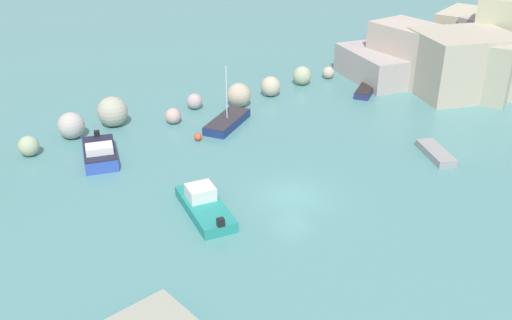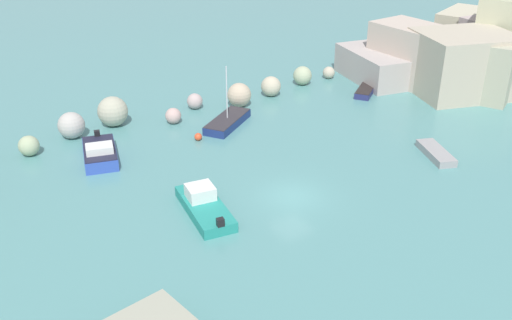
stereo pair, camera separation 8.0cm
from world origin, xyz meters
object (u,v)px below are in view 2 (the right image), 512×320
at_px(moored_boat_0, 227,121).
at_px(moored_boat_3, 204,205).
at_px(moored_boat_1, 436,153).
at_px(moored_boat_4, 366,90).
at_px(channel_buoy, 198,137).
at_px(moored_boat_2, 100,153).

bearing_deg(moored_boat_0, moored_boat_3, -160.30).
bearing_deg(moored_boat_1, moored_boat_4, -178.76).
bearing_deg(moored_boat_4, moored_boat_3, -10.75).
height_order(channel_buoy, moored_boat_2, moored_boat_2).
bearing_deg(moored_boat_3, moored_boat_2, 24.43).
relative_size(moored_boat_1, moored_boat_3, 0.71).
xyz_separation_m(channel_buoy, moored_boat_3, (-5.14, -9.85, 0.20)).
height_order(channel_buoy, moored_boat_0, moored_boat_0).
height_order(moored_boat_2, moored_boat_3, moored_boat_3).
distance_m(moored_boat_2, moored_boat_3, 11.32).
bearing_deg(channel_buoy, moored_boat_2, 171.71).
height_order(channel_buoy, moored_boat_1, channel_buoy).
bearing_deg(channel_buoy, moored_boat_4, 0.89).
xyz_separation_m(moored_boat_0, moored_boat_3, (-8.72, -11.06, 0.14)).
bearing_deg(moored_boat_0, moored_boat_4, -35.41).
distance_m(moored_boat_0, moored_boat_1, 17.35).
bearing_deg(moored_boat_0, moored_boat_1, -86.89).
xyz_separation_m(moored_boat_0, moored_boat_4, (15.59, -0.92, -0.07)).
distance_m(moored_boat_1, moored_boat_3, 18.97).
height_order(moored_boat_1, moored_boat_2, moored_boat_2).
xyz_separation_m(channel_buoy, moored_boat_1, (13.57, -12.97, -0.03)).
bearing_deg(moored_boat_1, moored_boat_0, -120.72).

